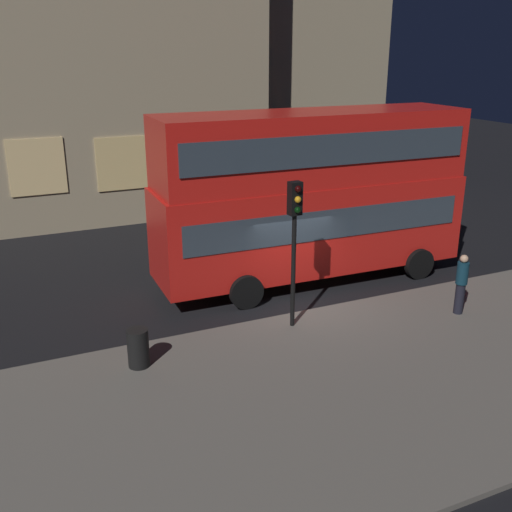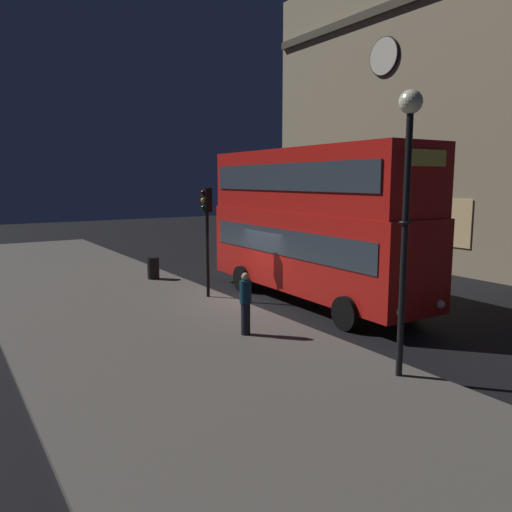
{
  "view_description": "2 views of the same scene",
  "coord_description": "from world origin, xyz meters",
  "px_view_note": "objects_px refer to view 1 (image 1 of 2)",
  "views": [
    {
      "loc": [
        -7.79,
        -14.2,
        7.22
      ],
      "look_at": [
        -0.93,
        0.98,
        1.35
      ],
      "focal_mm": 41.77,
      "sensor_mm": 36.0,
      "label": 1
    },
    {
      "loc": [
        15.22,
        -9.6,
        4.34
      ],
      "look_at": [
        -0.21,
        0.27,
        1.58
      ],
      "focal_mm": 35.43,
      "sensor_mm": 36.0,
      "label": 2
    }
  ],
  "objects_px": {
    "litter_bin": "(138,348)",
    "traffic_light_near_kerb": "(295,225)",
    "pedestrian": "(461,283)",
    "double_decker_bus": "(312,189)"
  },
  "relations": [
    {
      "from": "double_decker_bus",
      "to": "pedestrian",
      "type": "bearing_deg",
      "value": -58.6
    },
    {
      "from": "traffic_light_near_kerb",
      "to": "litter_bin",
      "type": "bearing_deg",
      "value": -176.48
    },
    {
      "from": "double_decker_bus",
      "to": "pedestrian",
      "type": "relative_size",
      "value": 5.84
    },
    {
      "from": "pedestrian",
      "to": "litter_bin",
      "type": "xyz_separation_m",
      "value": [
        -8.92,
        0.79,
        -0.44
      ]
    },
    {
      "from": "double_decker_bus",
      "to": "traffic_light_near_kerb",
      "type": "distance_m",
      "value": 3.74
    },
    {
      "from": "traffic_light_near_kerb",
      "to": "pedestrian",
      "type": "relative_size",
      "value": 2.27
    },
    {
      "from": "traffic_light_near_kerb",
      "to": "pedestrian",
      "type": "bearing_deg",
      "value": -16.72
    },
    {
      "from": "pedestrian",
      "to": "litter_bin",
      "type": "height_order",
      "value": "pedestrian"
    },
    {
      "from": "litter_bin",
      "to": "traffic_light_near_kerb",
      "type": "bearing_deg",
      "value": 5.59
    },
    {
      "from": "double_decker_bus",
      "to": "traffic_light_near_kerb",
      "type": "bearing_deg",
      "value": -124.48
    }
  ]
}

